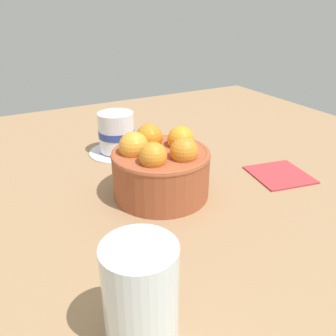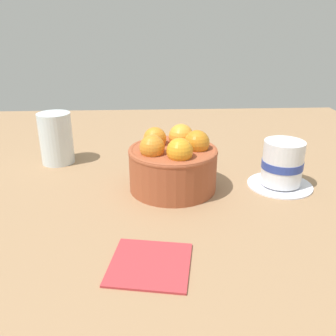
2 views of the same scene
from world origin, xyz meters
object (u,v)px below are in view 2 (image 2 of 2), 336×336
(terracotta_bowl, at_px, (173,163))
(coffee_cup, at_px, (281,165))
(water_glass, at_px, (56,138))
(folded_napkin, at_px, (150,263))

(terracotta_bowl, height_order, coffee_cup, terracotta_bowl)
(terracotta_bowl, relative_size, coffee_cup, 1.34)
(coffee_cup, xyz_separation_m, water_glass, (-0.14, -0.43, 0.01))
(water_glass, distance_m, folded_napkin, 0.41)
(terracotta_bowl, height_order, folded_napkin, terracotta_bowl)
(coffee_cup, bearing_deg, water_glass, -107.64)
(terracotta_bowl, relative_size, water_glass, 1.47)
(folded_napkin, bearing_deg, terracotta_bowl, 168.99)
(coffee_cup, bearing_deg, folded_napkin, -46.83)
(coffee_cup, distance_m, folded_napkin, 0.33)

